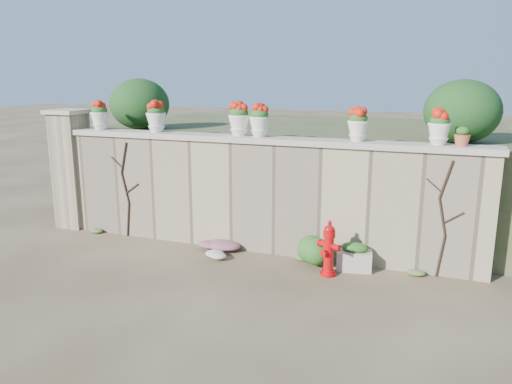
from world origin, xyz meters
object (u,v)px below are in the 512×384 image
at_px(planter_box, 354,257).
at_px(urn_pot_0, 100,116).
at_px(fire_hydrant, 329,248).
at_px(terracotta_pot, 462,137).

relative_size(planter_box, urn_pot_0, 1.09).
bearing_deg(fire_hydrant, planter_box, 69.53).
xyz_separation_m(fire_hydrant, planter_box, (0.35, 0.38, -0.24)).
relative_size(planter_box, terracotta_pot, 2.15).
bearing_deg(urn_pot_0, planter_box, -4.45).
xyz_separation_m(fire_hydrant, urn_pot_0, (-4.90, 0.79, 1.92)).
distance_m(fire_hydrant, urn_pot_0, 5.32).
bearing_deg(planter_box, urn_pot_0, 165.92).
distance_m(fire_hydrant, planter_box, 0.57).
bearing_deg(planter_box, fire_hydrant, -142.53).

